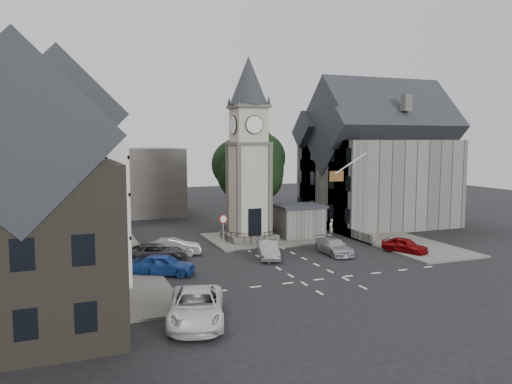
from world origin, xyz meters
name	(u,v)px	position (x,y,z in m)	size (l,w,h in m)	color
ground	(286,260)	(0.00, 0.00, 0.00)	(120.00, 120.00, 0.00)	black
pavement_west	(106,256)	(-12.50, 6.00, 0.07)	(6.00, 30.00, 0.14)	#595651
pavement_east	(363,231)	(12.00, 8.00, 0.07)	(6.00, 26.00, 0.14)	#595651
central_island	(264,238)	(1.50, 8.00, 0.08)	(10.00, 8.00, 0.16)	#595651
road_markings	(321,279)	(0.00, -5.50, 0.01)	(20.00, 8.00, 0.01)	silver
clock_tower	(249,150)	(0.00, 7.99, 8.12)	(4.86, 4.86, 16.25)	#4C4944
stone_shelter	(299,221)	(4.80, 7.50, 1.55)	(4.30, 3.30, 3.08)	#5B5754
town_tree	(250,160)	(2.00, 13.00, 6.97)	(7.20, 7.20, 10.80)	black
warning_sign_post	(223,225)	(-3.20, 5.43, 2.03)	(0.70, 0.19, 2.85)	black
terrace_pink	(61,166)	(-15.50, 16.00, 6.58)	(8.10, 7.60, 12.80)	tan
terrace_cream	(61,171)	(-15.50, 8.00, 6.58)	(8.10, 7.60, 12.80)	beige
terrace_tudor	(62,185)	(-15.50, 0.00, 6.19)	(8.10, 7.60, 12.00)	silver
building_sw_stone	(27,222)	(-17.00, -9.00, 5.35)	(8.60, 7.60, 10.40)	#3F392F
backdrop_west	(94,183)	(-12.00, 28.00, 4.00)	(20.00, 10.00, 8.00)	#4C4944
east_building	(377,166)	(15.59, 11.00, 6.26)	(14.40, 11.40, 12.60)	#5B5754
east_boundary_wall	(328,226)	(9.20, 10.00, 0.45)	(0.40, 16.00, 0.90)	#5B5754
flagpole	(351,163)	(8.00, 4.00, 7.00)	(3.68, 0.10, 2.74)	white
car_west_blue	(164,264)	(-9.33, -0.70, 0.71)	(1.68, 4.17, 1.42)	navy
car_west_silver	(174,247)	(-7.50, 4.61, 0.68)	(1.44, 4.13, 1.36)	#A0A1A8
car_west_grey	(156,252)	(-9.13, 3.36, 0.65)	(2.14, 4.65, 1.29)	#27282A
car_island_silver	(268,250)	(-1.00, 1.12, 0.66)	(1.40, 4.02, 1.33)	gray
car_island_east	(334,246)	(4.39, 0.50, 0.62)	(1.74, 4.29, 1.24)	#ADAFB5
car_east_red	(405,245)	(9.88, -1.22, 0.63)	(1.48, 3.68, 1.25)	maroon
van_sw_white	(196,307)	(-9.50, -10.00, 0.80)	(2.65, 5.76, 1.60)	silver
pedestrian	(331,227)	(8.00, 7.25, 0.79)	(0.58, 0.38, 1.59)	beige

